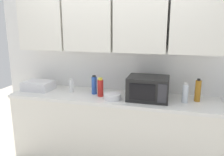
% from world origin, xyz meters
% --- Properties ---
extents(wall_back_with_cabinets, '(3.49, 0.38, 2.60)m').
position_xyz_m(wall_back_with_cabinets, '(0.00, -0.07, 1.58)').
color(wall_back_with_cabinets, white).
rests_on(wall_back_with_cabinets, ground_plane).
extents(counter_run, '(2.62, 0.63, 0.90)m').
position_xyz_m(counter_run, '(0.00, -0.30, 0.45)').
color(counter_run, white).
rests_on(counter_run, ground_plane).
extents(microwave, '(0.48, 0.37, 0.28)m').
position_xyz_m(microwave, '(0.46, -0.32, 1.04)').
color(microwave, black).
rests_on(microwave, counter_run).
extents(dish_rack, '(0.38, 0.30, 0.12)m').
position_xyz_m(dish_rack, '(-1.06, -0.30, 0.96)').
color(dish_rack, silver).
rests_on(dish_rack, counter_run).
extents(bottle_clear_tall, '(0.07, 0.07, 0.23)m').
position_xyz_m(bottle_clear_tall, '(0.88, -0.32, 1.01)').
color(bottle_clear_tall, silver).
rests_on(bottle_clear_tall, counter_run).
extents(bottle_red_sauce, '(0.07, 0.07, 0.24)m').
position_xyz_m(bottle_red_sauce, '(-0.13, -0.35, 1.01)').
color(bottle_red_sauce, red).
rests_on(bottle_red_sauce, counter_run).
extents(bottle_white_jar, '(0.06, 0.06, 0.19)m').
position_xyz_m(bottle_white_jar, '(-0.57, -0.28, 0.99)').
color(bottle_white_jar, white).
rests_on(bottle_white_jar, counter_run).
extents(bottle_blue_cleaner, '(0.07, 0.07, 0.25)m').
position_xyz_m(bottle_blue_cleaner, '(-0.24, -0.28, 1.02)').
color(bottle_blue_cleaner, '#2D56B7').
rests_on(bottle_blue_cleaner, counter_run).
extents(bottle_amber_vinegar, '(0.07, 0.07, 0.27)m').
position_xyz_m(bottle_amber_vinegar, '(1.02, -0.23, 1.03)').
color(bottle_amber_vinegar, '#AD701E').
rests_on(bottle_amber_vinegar, counter_run).
extents(bowl_ceramic_small, '(0.20, 0.20, 0.07)m').
position_xyz_m(bowl_ceramic_small, '(0.04, -0.43, 0.93)').
color(bowl_ceramic_small, silver).
rests_on(bowl_ceramic_small, counter_run).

